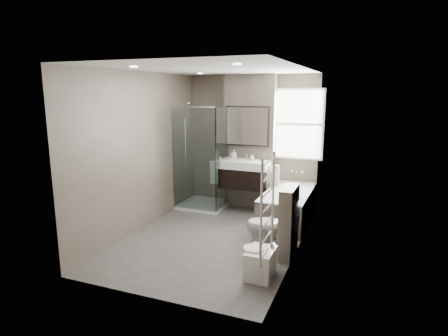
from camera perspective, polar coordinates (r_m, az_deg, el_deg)
The scene contains 15 objects.
room at distance 5.70m, azimuth -1.39°, elevation 1.68°, with size 2.70×3.90×2.70m.
vanity_pier at distance 7.35m, azimuth 3.97°, elevation 3.93°, with size 1.00×0.25×2.60m, color #5B5248.
vanity at distance 7.12m, azimuth 3.06°, elevation -0.89°, with size 0.95×0.47×0.66m.
mirror_cabinet at distance 7.15m, azimuth 3.61°, elevation 6.39°, with size 0.86×0.08×0.76m.
towel_left at distance 7.29m, azimuth -1.17°, elevation -0.73°, with size 0.24×0.06×0.44m, color silver.
towel_right at distance 6.95m, azimuth 7.40°, elevation -1.45°, with size 0.24×0.06×0.44m, color silver.
shower_enclosure at distance 7.37m, azimuth -2.70°, elevation -2.43°, with size 0.90×0.90×2.00m.
bathtub at distance 6.69m, azimuth 9.71°, elevation -5.63°, with size 0.75×1.60×0.57m.
window at distance 7.19m, azimuth 11.16°, elevation 6.58°, with size 0.98×0.06×1.33m.
toilet at distance 5.47m, azimuth 7.40°, elevation -8.84°, with size 0.43×0.75×0.76m, color white.
cistern_box at distance 5.33m, azimuth 9.80°, elevation -8.12°, with size 0.19×0.55×1.00m.
bidet at distance 4.84m, azimuth 5.53°, elevation -14.14°, with size 0.39×0.45×0.47m.
towel_radiator at distance 3.87m, azimuth 6.62°, elevation -6.01°, with size 0.03×0.49×1.10m.
soap_bottle_a at distance 7.18m, azimuth 1.55°, elevation 2.06°, with size 0.08×0.08×0.18m, color white.
soap_bottle_b at distance 7.09m, azimuth 4.27°, elevation 1.68°, with size 0.09×0.09×0.12m, color white.
Camera 1 is at (2.17, -5.17, 2.30)m, focal length 30.00 mm.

